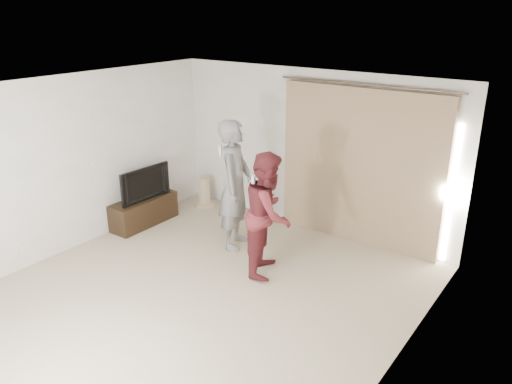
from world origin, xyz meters
TOP-DOWN VIEW (x-y plane):
  - floor at (0.00, 0.00)m, footprint 5.50×5.50m
  - wall_back at (0.00, 2.75)m, footprint 5.00×0.04m
  - wall_left at (-2.50, -0.00)m, footprint 0.04×5.50m
  - ceiling at (0.00, 0.00)m, footprint 5.00×5.50m
  - curtain at (0.91, 2.68)m, footprint 2.80×0.11m
  - tv_console at (-2.27, 1.16)m, footprint 0.42×1.20m
  - tv at (-2.27, 1.16)m, footprint 0.18×0.97m
  - scratching_post at (-2.00, 2.40)m, footprint 0.40×0.40m
  - person_man at (-0.51, 1.44)m, footprint 0.70×0.84m
  - person_woman at (0.34, 1.09)m, footprint 0.92×1.02m

SIDE VIEW (x-z plane):
  - floor at x=0.00m, z-range 0.00..0.00m
  - scratching_post at x=-2.00m, z-range -0.05..0.48m
  - tv_console at x=-2.27m, z-range 0.00..0.46m
  - tv at x=-2.27m, z-range 0.46..1.02m
  - person_woman at x=0.34m, z-range 0.00..1.72m
  - person_man at x=-0.51m, z-range 0.00..1.98m
  - curtain at x=0.91m, z-range -0.02..2.43m
  - wall_left at x=-2.50m, z-range 0.00..2.60m
  - wall_back at x=0.00m, z-range 0.00..2.60m
  - ceiling at x=0.00m, z-range 2.60..2.60m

